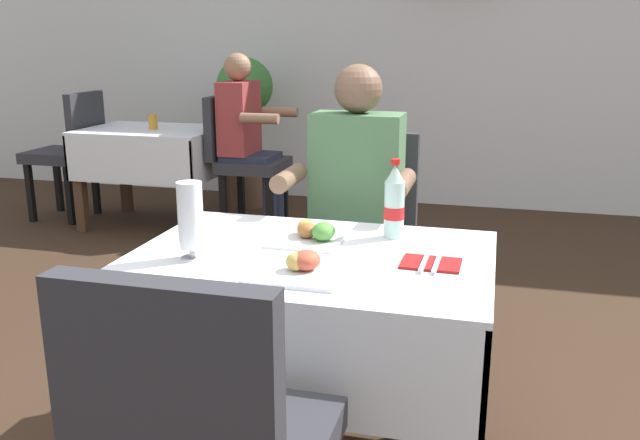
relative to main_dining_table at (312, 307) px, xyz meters
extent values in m
cube|color=silver|center=(0.13, 3.76, 1.03)|extent=(11.00, 0.12, 3.16)
cube|color=white|center=(0.00, 0.00, 0.16)|extent=(1.09, 0.78, 0.02)
cube|color=white|center=(0.00, -0.38, -0.01)|extent=(1.09, 0.02, 0.32)
cube|color=white|center=(0.00, 0.38, -0.01)|extent=(1.09, 0.02, 0.32)
cube|color=white|center=(-0.54, 0.00, -0.01)|extent=(0.02, 0.78, 0.32)
cube|color=white|center=(0.54, 0.00, -0.01)|extent=(0.02, 0.78, 0.32)
cube|color=#472D1E|center=(-0.48, -0.33, -0.20)|extent=(0.07, 0.07, 0.70)
cube|color=#472D1E|center=(-0.48, 0.33, -0.20)|extent=(0.07, 0.07, 0.70)
cube|color=#472D1E|center=(0.48, 0.33, -0.20)|extent=(0.07, 0.07, 0.70)
cube|color=#2D2D33|center=(0.00, 0.69, -0.06)|extent=(0.44, 0.44, 0.08)
cube|color=#2D2D33|center=(0.00, 0.94, 0.20)|extent=(0.42, 0.06, 0.44)
cube|color=black|center=(-0.17, 0.52, -0.32)|extent=(0.04, 0.04, 0.45)
cube|color=black|center=(0.17, 0.52, -0.32)|extent=(0.04, 0.04, 0.45)
cube|color=black|center=(-0.17, 0.86, -0.32)|extent=(0.04, 0.04, 0.45)
cube|color=black|center=(0.17, 0.86, -0.32)|extent=(0.04, 0.04, 0.45)
cube|color=#2D2D33|center=(0.00, -0.94, 0.20)|extent=(0.42, 0.06, 0.44)
cylinder|color=#282D42|center=(-0.09, 0.49, -0.32)|extent=(0.10, 0.10, 0.45)
cylinder|color=#282D42|center=(0.07, 0.49, -0.32)|extent=(0.10, 0.10, 0.45)
cube|color=#282D42|center=(-0.01, 0.65, -0.04)|extent=(0.34, 0.36, 0.12)
cube|color=#4C754C|center=(-0.01, 0.73, 0.27)|extent=(0.36, 0.20, 0.50)
sphere|color=brown|center=(-0.01, 0.73, 0.62)|extent=(0.19, 0.19, 0.19)
cylinder|color=brown|center=(-0.23, 0.50, 0.30)|extent=(0.07, 0.26, 0.07)
cylinder|color=brown|center=(0.20, 0.50, 0.30)|extent=(0.07, 0.26, 0.07)
cube|color=white|center=(0.01, -0.18, 0.18)|extent=(0.25, 0.25, 0.01)
ellipsoid|color=gold|center=(0.01, -0.19, 0.21)|extent=(0.08, 0.08, 0.05)
ellipsoid|color=#C14C33|center=(0.03, -0.18, 0.21)|extent=(0.11, 0.11, 0.06)
cube|color=white|center=(-0.05, 0.12, 0.18)|extent=(0.23, 0.23, 0.01)
ellipsoid|color=#4C8E38|center=(0.01, 0.11, 0.22)|extent=(0.09, 0.10, 0.06)
ellipsoid|color=#99602D|center=(-0.05, 0.12, 0.21)|extent=(0.07, 0.07, 0.05)
ellipsoid|color=gold|center=(-0.06, 0.14, 0.21)|extent=(0.10, 0.11, 0.05)
cylinder|color=white|center=(-0.33, -0.14, 0.18)|extent=(0.07, 0.07, 0.01)
cylinder|color=white|center=(-0.33, -0.14, 0.20)|extent=(0.02, 0.02, 0.03)
cylinder|color=white|center=(-0.33, -0.14, 0.31)|extent=(0.08, 0.08, 0.20)
cylinder|color=#C68928|center=(-0.33, -0.14, 0.26)|extent=(0.07, 0.07, 0.10)
cylinder|color=silver|center=(0.21, 0.24, 0.27)|extent=(0.07, 0.07, 0.19)
cylinder|color=red|center=(0.21, 0.24, 0.26)|extent=(0.07, 0.07, 0.04)
cone|color=silver|center=(0.21, 0.24, 0.39)|extent=(0.06, 0.06, 0.05)
cylinder|color=red|center=(0.21, 0.24, 0.43)|extent=(0.03, 0.03, 0.02)
cube|color=maroon|center=(0.36, -0.01, 0.18)|extent=(0.17, 0.13, 0.01)
cube|color=silver|center=(0.34, -0.01, 0.19)|extent=(0.02, 0.19, 0.01)
cube|color=silver|center=(0.38, -0.01, 0.19)|extent=(0.02, 0.19, 0.01)
cube|color=white|center=(-1.91, 2.52, 0.16)|extent=(0.97, 0.73, 0.02)
cube|color=white|center=(-1.91, 2.16, -0.01)|extent=(0.97, 0.02, 0.32)
cube|color=white|center=(-1.91, 2.87, -0.01)|extent=(0.97, 0.02, 0.32)
cube|color=white|center=(-2.39, 2.52, -0.01)|extent=(0.02, 0.73, 0.32)
cube|color=white|center=(-1.43, 2.52, -0.01)|extent=(0.02, 0.73, 0.32)
cube|color=#472D1E|center=(-2.34, 2.21, -0.20)|extent=(0.07, 0.07, 0.70)
cube|color=#472D1E|center=(-1.49, 2.21, -0.20)|extent=(0.07, 0.07, 0.70)
cube|color=#472D1E|center=(-2.34, 2.82, -0.20)|extent=(0.07, 0.07, 0.70)
cube|color=#472D1E|center=(-1.49, 2.82, -0.20)|extent=(0.07, 0.07, 0.70)
cube|color=#2D2D33|center=(-2.70, 2.52, -0.06)|extent=(0.44, 0.44, 0.08)
cube|color=#2D2D33|center=(-2.45, 2.52, 0.20)|extent=(0.06, 0.42, 0.44)
cube|color=black|center=(-2.87, 2.69, -0.32)|extent=(0.04, 0.04, 0.45)
cube|color=black|center=(-2.87, 2.35, -0.32)|extent=(0.04, 0.04, 0.45)
cube|color=black|center=(-2.53, 2.69, -0.32)|extent=(0.04, 0.04, 0.45)
cube|color=black|center=(-2.53, 2.35, -0.32)|extent=(0.04, 0.04, 0.45)
cube|color=#2D2D33|center=(-1.13, 2.52, -0.06)|extent=(0.44, 0.44, 0.08)
cube|color=#2D2D33|center=(-1.38, 2.52, 0.20)|extent=(0.06, 0.42, 0.44)
cube|color=black|center=(-0.96, 2.35, -0.32)|extent=(0.04, 0.04, 0.45)
cube|color=black|center=(-0.96, 2.69, -0.32)|extent=(0.04, 0.04, 0.45)
cube|color=black|center=(-1.30, 2.35, -0.32)|extent=(0.04, 0.04, 0.45)
cube|color=black|center=(-1.30, 2.69, -0.32)|extent=(0.04, 0.04, 0.45)
cylinder|color=#282D42|center=(-0.98, 2.44, -0.32)|extent=(0.10, 0.10, 0.45)
cylinder|color=#282D42|center=(-0.98, 2.60, -0.32)|extent=(0.10, 0.10, 0.45)
cube|color=#282D42|center=(-1.15, 2.52, -0.04)|extent=(0.36, 0.34, 0.12)
cube|color=#9E3838|center=(-1.23, 2.52, 0.27)|extent=(0.20, 0.36, 0.50)
sphere|color=#997051|center=(-1.23, 2.52, 0.62)|extent=(0.19, 0.19, 0.19)
cylinder|color=#997051|center=(-1.00, 2.30, 0.30)|extent=(0.26, 0.07, 0.07)
cylinder|color=#997051|center=(-1.00, 2.73, 0.30)|extent=(0.26, 0.07, 0.07)
cylinder|color=#C68928|center=(-1.88, 2.49, 0.23)|extent=(0.06, 0.06, 0.11)
cylinder|color=brown|center=(-1.47, 3.28, -0.38)|extent=(0.35, 0.35, 0.32)
cylinder|color=brown|center=(-1.47, 3.28, 0.01)|extent=(0.05, 0.05, 0.48)
sphere|color=#387533|center=(-1.47, 3.28, 0.44)|extent=(0.46, 0.46, 0.46)
camera|label=1|loc=(0.52, -1.87, 0.81)|focal=37.58mm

